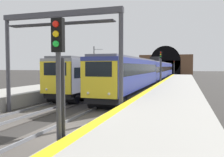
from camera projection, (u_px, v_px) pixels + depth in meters
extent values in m
plane|color=#302D2B|center=(63.00, 133.00, 11.61)|extent=(320.00, 320.00, 0.00)
cube|color=#9E9B93|center=(157.00, 130.00, 10.23)|extent=(112.00, 4.87, 1.04)
cube|color=yellow|center=(109.00, 114.00, 10.86)|extent=(112.00, 0.50, 0.01)
cube|color=#4C4742|center=(63.00, 132.00, 11.61)|extent=(160.00, 2.79, 0.06)
cube|color=gray|center=(50.00, 129.00, 11.82)|extent=(160.00, 0.07, 0.15)
cube|color=gray|center=(77.00, 131.00, 11.39)|extent=(160.00, 0.07, 0.15)
cube|color=gray|center=(0.00, 124.00, 12.74)|extent=(160.00, 0.07, 0.15)
cube|color=navy|center=(131.00, 73.00, 25.59)|extent=(19.22, 3.01, 2.91)
cube|color=black|center=(131.00, 69.00, 25.56)|extent=(18.45, 3.03, 1.00)
cube|color=slate|center=(131.00, 59.00, 25.51)|extent=(18.64, 2.58, 0.20)
cube|color=black|center=(131.00, 89.00, 25.67)|extent=(18.83, 2.67, 0.53)
cylinder|color=black|center=(106.00, 103.00, 17.90)|extent=(0.98, 2.60, 0.96)
cylinder|color=black|center=(113.00, 100.00, 19.61)|extent=(0.98, 2.60, 0.96)
cylinder|color=black|center=(142.00, 87.00, 31.78)|extent=(0.98, 2.60, 0.96)
cylinder|color=black|center=(145.00, 86.00, 33.49)|extent=(0.98, 2.60, 0.96)
cube|color=yellow|center=(99.00, 80.00, 16.45)|extent=(0.15, 2.71, 2.60)
cube|color=black|center=(98.00, 69.00, 16.36)|extent=(0.06, 1.97, 1.05)
sphere|color=#F2EACC|center=(109.00, 94.00, 16.20)|extent=(0.20, 0.20, 0.20)
sphere|color=#F2EACC|center=(88.00, 93.00, 16.68)|extent=(0.20, 0.20, 0.20)
cube|color=navy|center=(155.00, 70.00, 44.38)|extent=(19.22, 3.01, 2.91)
cube|color=black|center=(155.00, 69.00, 44.37)|extent=(18.45, 3.03, 0.94)
cube|color=slate|center=(155.00, 62.00, 44.30)|extent=(18.64, 2.58, 0.20)
cube|color=black|center=(155.00, 79.00, 44.47)|extent=(18.83, 2.67, 0.53)
cylinder|color=black|center=(147.00, 84.00, 36.25)|extent=(0.98, 2.60, 0.96)
cylinder|color=black|center=(149.00, 84.00, 37.96)|extent=(0.98, 2.60, 0.96)
cylinder|color=black|center=(159.00, 79.00, 51.00)|extent=(0.98, 2.60, 0.96)
cylinder|color=black|center=(160.00, 79.00, 52.71)|extent=(0.98, 2.60, 0.96)
cube|color=navy|center=(164.00, 69.00, 63.17)|extent=(19.22, 3.01, 2.91)
cube|color=black|center=(164.00, 68.00, 63.16)|extent=(18.45, 3.03, 0.90)
cube|color=slate|center=(164.00, 63.00, 63.09)|extent=(18.64, 2.58, 0.20)
cube|color=black|center=(164.00, 75.00, 63.26)|extent=(18.83, 2.67, 0.53)
cylinder|color=black|center=(161.00, 78.00, 55.59)|extent=(0.98, 2.60, 0.96)
cylinder|color=black|center=(161.00, 78.00, 57.29)|extent=(0.98, 2.60, 0.96)
cylinder|color=black|center=(166.00, 76.00, 69.25)|extent=(0.98, 2.60, 0.96)
cylinder|color=black|center=(167.00, 76.00, 70.96)|extent=(0.98, 2.60, 0.96)
cube|color=black|center=(155.00, 59.00, 44.27)|extent=(1.32, 1.70, 0.90)
cube|color=gray|center=(98.00, 73.00, 28.76)|extent=(20.10, 3.17, 2.88)
cube|color=black|center=(98.00, 71.00, 28.75)|extent=(19.30, 3.19, 0.87)
cube|color=slate|center=(98.00, 60.00, 28.68)|extent=(19.49, 2.72, 0.20)
cube|color=black|center=(98.00, 86.00, 28.85)|extent=(19.69, 2.81, 0.53)
cylinder|color=black|center=(63.00, 98.00, 20.42)|extent=(1.00, 2.67, 0.96)
cylinder|color=black|center=(72.00, 96.00, 22.14)|extent=(1.00, 2.67, 0.96)
cylinder|color=black|center=(114.00, 85.00, 35.59)|extent=(1.00, 2.67, 0.96)
cylinder|color=black|center=(117.00, 84.00, 37.31)|extent=(1.00, 2.67, 0.96)
cube|color=yellow|center=(55.00, 78.00, 19.13)|extent=(0.16, 2.78, 2.62)
cube|color=black|center=(55.00, 69.00, 19.05)|extent=(0.07, 2.03, 1.04)
sphere|color=#F2EACC|center=(64.00, 90.00, 18.90)|extent=(0.20, 0.20, 0.20)
sphere|color=#F2EACC|center=(46.00, 89.00, 19.35)|extent=(0.20, 0.20, 0.20)
cube|color=gray|center=(134.00, 70.00, 48.32)|extent=(20.10, 3.17, 2.88)
cube|color=black|center=(134.00, 69.00, 48.30)|extent=(19.30, 3.19, 0.98)
cube|color=slate|center=(134.00, 63.00, 48.24)|extent=(19.49, 2.72, 0.20)
cube|color=black|center=(134.00, 78.00, 48.40)|extent=(19.69, 2.81, 0.53)
cylinder|color=black|center=(124.00, 83.00, 40.21)|extent=(1.00, 2.67, 0.96)
cylinder|color=black|center=(126.00, 82.00, 41.93)|extent=(1.00, 2.67, 0.96)
cylinder|color=black|center=(140.00, 78.00, 54.91)|extent=(1.00, 2.67, 0.96)
cylinder|color=black|center=(141.00, 78.00, 56.63)|extent=(1.00, 2.67, 0.96)
cube|color=gray|center=(149.00, 69.00, 67.87)|extent=(20.10, 3.17, 2.88)
cube|color=black|center=(149.00, 67.00, 67.84)|extent=(19.30, 3.19, 0.88)
cube|color=slate|center=(149.00, 64.00, 67.79)|extent=(19.49, 2.72, 0.20)
cube|color=black|center=(149.00, 75.00, 67.95)|extent=(19.69, 2.81, 0.53)
cylinder|color=black|center=(144.00, 77.00, 59.75)|extent=(1.00, 2.67, 0.96)
cylinder|color=black|center=(146.00, 77.00, 61.47)|extent=(1.00, 2.67, 0.96)
cylinder|color=black|center=(152.00, 75.00, 74.47)|extent=(1.00, 2.67, 0.96)
cylinder|color=black|center=(153.00, 75.00, 76.19)|extent=(1.00, 2.67, 0.96)
cylinder|color=#38383D|center=(59.00, 111.00, 7.52)|extent=(0.16, 0.16, 3.68)
cube|color=black|center=(58.00, 35.00, 7.40)|extent=(0.20, 0.38, 1.05)
cube|color=#38383D|center=(61.00, 110.00, 7.66)|extent=(0.04, 0.28, 3.31)
sphere|color=red|center=(56.00, 24.00, 7.26)|extent=(0.20, 0.20, 0.20)
sphere|color=yellow|center=(56.00, 34.00, 7.28)|extent=(0.20, 0.20, 0.20)
sphere|color=green|center=(56.00, 44.00, 7.29)|extent=(0.20, 0.20, 0.20)
cylinder|color=#4C4C54|center=(161.00, 73.00, 36.70)|extent=(0.16, 0.16, 4.51)
cube|color=black|center=(161.00, 55.00, 36.56)|extent=(0.20, 0.38, 1.05)
cube|color=#4C4C54|center=(161.00, 73.00, 36.84)|extent=(0.04, 0.28, 4.06)
sphere|color=red|center=(161.00, 52.00, 36.42)|extent=(0.20, 0.20, 0.20)
sphere|color=yellow|center=(161.00, 54.00, 36.43)|extent=(0.20, 0.20, 0.20)
sphere|color=green|center=(161.00, 56.00, 36.45)|extent=(0.20, 0.20, 0.20)
cylinder|color=#4C4C54|center=(174.00, 70.00, 76.06)|extent=(0.16, 0.16, 4.25)
cube|color=black|center=(174.00, 62.00, 75.93)|extent=(0.20, 0.38, 0.75)
cube|color=#4C4C54|center=(174.00, 70.00, 76.19)|extent=(0.04, 0.28, 3.83)
sphere|color=red|center=(174.00, 61.00, 75.80)|extent=(0.20, 0.20, 0.20)
sphere|color=yellow|center=(174.00, 62.00, 75.81)|extent=(0.20, 0.20, 0.20)
cylinder|color=#3F3F47|center=(8.00, 66.00, 16.89)|extent=(0.28, 0.28, 6.46)
cylinder|color=#3F3F47|center=(121.00, 66.00, 14.40)|extent=(0.28, 0.28, 6.46)
cube|color=#3F3F47|center=(59.00, 14.00, 15.47)|extent=(0.36, 8.60, 0.35)
cube|color=#2D2D33|center=(60.00, 24.00, 15.50)|extent=(0.70, 7.48, 0.08)
cube|color=brown|center=(165.00, 65.00, 93.23)|extent=(2.56, 20.46, 7.74)
cube|color=black|center=(165.00, 68.00, 92.03)|extent=(0.12, 11.46, 5.42)
cylinder|color=black|center=(165.00, 61.00, 91.89)|extent=(0.12, 11.46, 11.46)
cylinder|color=#595B60|center=(94.00, 65.00, 47.25)|extent=(0.22, 0.22, 7.17)
cylinder|color=#595B60|center=(98.00, 49.00, 46.82)|extent=(0.08, 1.81, 0.08)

